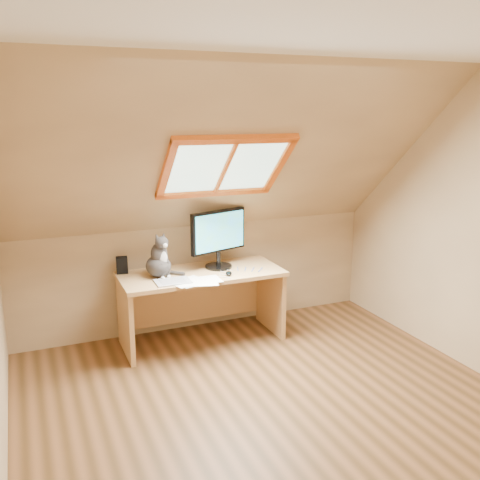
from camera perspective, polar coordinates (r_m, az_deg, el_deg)
name	(u,v)px	position (r m, az deg, el deg)	size (l,w,h in m)	color
ground	(281,415)	(3.91, 4.36, -18.11)	(3.50, 3.50, 0.00)	brown
room_shell	(292,215)	(3.31, 5.54, 2.64)	(3.52, 3.52, 2.41)	tan
desk	(199,292)	(4.90, -4.36, -5.56)	(1.44, 0.63, 0.66)	tan
monitor	(218,235)	(4.81, -2.31, 0.51)	(0.56, 0.24, 0.53)	black
cat	(159,261)	(4.64, -8.64, -2.21)	(0.29, 0.32, 0.40)	#3A3533
desk_speaker	(122,265)	(4.83, -12.48, -2.62)	(0.10, 0.10, 0.14)	black
graphics_tablet	(173,282)	(4.51, -7.19, -4.42)	(0.29, 0.21, 0.01)	#B2B2B7
mouse	(229,273)	(4.67, -1.20, -3.59)	(0.06, 0.10, 0.03)	black
papers	(197,282)	(4.50, -4.63, -4.46)	(0.35, 0.30, 0.01)	white
cables	(240,271)	(4.78, 0.03, -3.32)	(0.51, 0.26, 0.01)	silver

